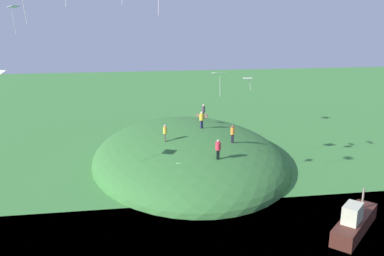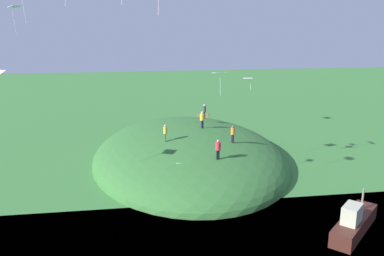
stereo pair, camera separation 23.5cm
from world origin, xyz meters
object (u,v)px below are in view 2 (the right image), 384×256
at_px(person_watching_kites, 218,147).
at_px(kite_1, 220,74).
at_px(boat_on_lake, 354,223).
at_px(person_with_child, 165,131).
at_px(kite_0, 14,8).
at_px(person_walking_path, 204,110).
at_px(kite_7, 248,79).
at_px(person_on_hilltop, 233,132).
at_px(person_near_shore, 202,118).

bearing_deg(person_watching_kites, kite_1, -107.33).
bearing_deg(boat_on_lake, kite_1, -108.08).
relative_size(person_with_child, kite_0, 0.72).
xyz_separation_m(person_walking_path, kite_7, (-11.20, -2.03, 5.23)).
distance_m(person_with_child, kite_0, 16.42).
xyz_separation_m(person_walking_path, person_on_hilltop, (-10.95, -0.79, 0.24)).
relative_size(person_watching_kites, person_walking_path, 1.02).
relative_size(person_watching_kites, person_with_child, 1.06).
bearing_deg(kite_7, person_with_child, 82.17).
height_order(person_near_shore, kite_0, kite_0).
distance_m(boat_on_lake, person_near_shore, 19.20).
distance_m(person_near_shore, kite_7, 7.43).
bearing_deg(kite_7, kite_0, 87.91).
height_order(person_watching_kites, person_on_hilltop, person_on_hilltop).
distance_m(person_near_shore, person_on_hilltop, 4.97).
bearing_deg(person_on_hilltop, boat_on_lake, 153.26).
height_order(person_near_shore, kite_1, kite_1).
xyz_separation_m(person_watching_kites, kite_7, (3.50, -3.43, 5.23)).
height_order(kite_1, kite_7, kite_1).
distance_m(boat_on_lake, person_with_child, 18.23).
distance_m(person_near_shore, person_walking_path, 6.66).
bearing_deg(person_walking_path, person_with_child, 90.24).
bearing_deg(kite_7, kite_1, 75.37).
xyz_separation_m(person_near_shore, person_on_hilltop, (-4.46, -2.16, -0.35)).
height_order(person_walking_path, kite_7, kite_7).
relative_size(kite_1, kite_7, 1.98).
bearing_deg(kite_0, person_walking_path, -59.39).
distance_m(person_near_shore, person_with_child, 5.52).
bearing_deg(person_near_shore, person_walking_path, 51.96).
bearing_deg(kite_0, person_near_shore, -76.29).
bearing_deg(kite_1, person_with_child, 85.70).
xyz_separation_m(boat_on_lake, person_on_hilltop, (12.84, 5.39, 3.15)).
bearing_deg(person_near_shore, kite_1, -103.90).
bearing_deg(person_near_shore, person_watching_kites, -116.36).
relative_size(person_near_shore, kite_1, 0.77).
xyz_separation_m(person_with_child, kite_1, (-0.38, -4.99, 5.32)).
height_order(person_walking_path, kite_1, kite_1).
height_order(person_watching_kites, kite_7, kite_7).
height_order(person_with_child, kite_0, kite_0).
xyz_separation_m(person_on_hilltop, kite_7, (-0.25, -1.24, 4.99)).
bearing_deg(person_with_child, person_on_hilltop, 80.60).
bearing_deg(kite_1, kite_7, -104.63).
bearing_deg(person_on_hilltop, kite_7, -150.85).
bearing_deg(person_with_child, person_walking_path, 149.35).
bearing_deg(boat_on_lake, person_watching_kites, -94.99).
relative_size(person_near_shore, person_walking_path, 1.03).
bearing_deg(kite_7, person_watching_kites, 135.53).
xyz_separation_m(person_with_child, kite_7, (-1.03, -7.52, 4.88)).
relative_size(person_on_hilltop, kite_0, 0.76).
distance_m(boat_on_lake, person_watching_kites, 12.20).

